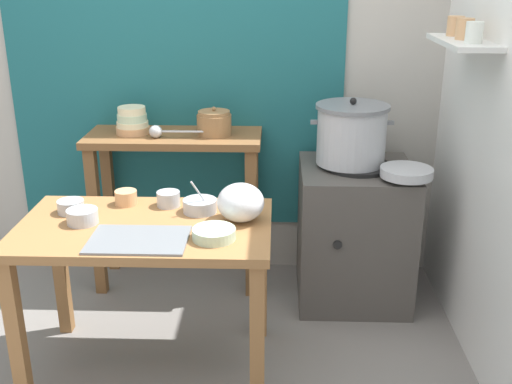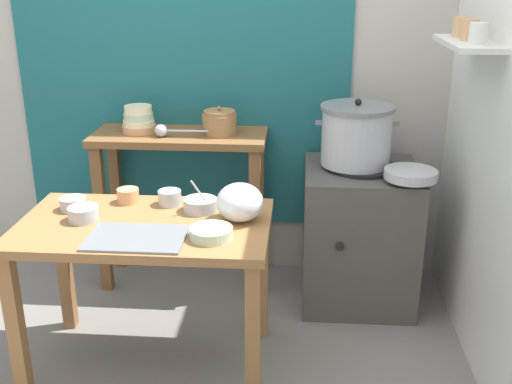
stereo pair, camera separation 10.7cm
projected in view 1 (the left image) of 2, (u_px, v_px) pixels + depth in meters
ground_plane at (184, 364)px, 2.92m from camera, size 9.00×9.00×0.00m
wall_back at (217, 53)px, 3.49m from camera, size 4.40×0.12×2.60m
wall_right at (508, 84)px, 2.61m from camera, size 0.30×3.20×2.60m
prep_table at (146, 248)px, 2.70m from camera, size 1.10×0.66×0.72m
back_shelf_table at (175, 172)px, 3.46m from camera, size 0.96×0.40×0.90m
stove_block at (354, 232)px, 3.41m from camera, size 0.60×0.61×0.78m
steamer_pot at (351, 134)px, 3.24m from camera, size 0.43×0.39×0.35m
clay_pot at (214, 123)px, 3.36m from camera, size 0.19×0.19×0.16m
bowl_stack_enamel at (132, 121)px, 3.38m from camera, size 0.18×0.18×0.15m
ladle at (158, 132)px, 3.31m from camera, size 0.30×0.07×0.07m
serving_tray at (139, 240)px, 2.51m from camera, size 0.40×0.28×0.01m
plastic_bag at (241, 202)px, 2.68m from camera, size 0.21×0.20×0.17m
wide_pan at (407, 172)px, 3.07m from camera, size 0.26×0.26×0.05m
prep_bowl_0 at (168, 198)px, 2.86m from camera, size 0.11×0.11×0.07m
prep_bowl_1 at (82, 216)px, 2.66m from camera, size 0.13×0.13×0.06m
prep_bowl_2 at (71, 206)px, 2.78m from camera, size 0.12×0.12×0.06m
prep_bowl_3 at (214, 233)px, 2.52m from camera, size 0.18×0.18×0.05m
prep_bowl_4 at (126, 197)px, 2.88m from camera, size 0.10×0.10×0.07m
prep_bowl_5 at (200, 205)px, 2.79m from camera, size 0.15×0.15×0.16m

